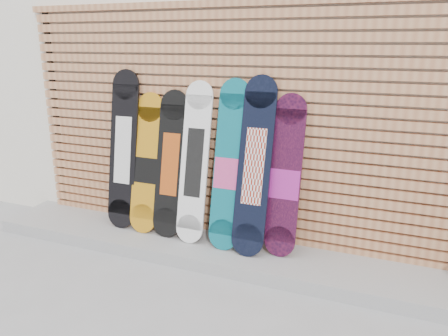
# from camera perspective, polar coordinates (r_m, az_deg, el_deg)

# --- Properties ---
(ground) EXTENTS (80.00, 80.00, 0.00)m
(ground) POSITION_cam_1_polar(r_m,az_deg,el_deg) (3.63, -3.51, -16.30)
(ground) COLOR gray
(ground) RESTS_ON ground
(building) EXTENTS (12.00, 5.00, 3.60)m
(building) POSITION_cam_1_polar(r_m,az_deg,el_deg) (6.31, 14.81, 14.37)
(building) COLOR silver
(building) RESTS_ON ground
(concrete_step) EXTENTS (4.60, 0.70, 0.12)m
(concrete_step) POSITION_cam_1_polar(r_m,az_deg,el_deg) (4.19, -1.36, -10.57)
(concrete_step) COLOR gray
(concrete_step) RESTS_ON ground
(slat_wall) EXTENTS (4.26, 0.08, 2.29)m
(slat_wall) POSITION_cam_1_polar(r_m,az_deg,el_deg) (4.08, 0.16, 5.76)
(slat_wall) COLOR #B3724A
(slat_wall) RESTS_ON ground
(snowboard_0) EXTENTS (0.30, 0.30, 1.57)m
(snowboard_0) POSITION_cam_1_polar(r_m,az_deg,el_deg) (4.47, -13.02, 2.29)
(snowboard_0) COLOR black
(snowboard_0) RESTS_ON concrete_step
(snowboard_1) EXTENTS (0.29, 0.32, 1.36)m
(snowboard_1) POSITION_cam_1_polar(r_m,az_deg,el_deg) (4.34, -10.09, 0.47)
(snowboard_1) COLOR #BD7C14
(snowboard_1) RESTS_ON concrete_step
(snowboard_2) EXTENTS (0.29, 0.32, 1.40)m
(snowboard_2) POSITION_cam_1_polar(r_m,az_deg,el_deg) (4.21, -7.01, 0.48)
(snowboard_2) COLOR black
(snowboard_2) RESTS_ON concrete_step
(snowboard_3) EXTENTS (0.27, 0.35, 1.49)m
(snowboard_3) POSITION_cam_1_polar(r_m,az_deg,el_deg) (4.06, -3.87, 0.69)
(snowboard_3) COLOR white
(snowboard_3) RESTS_ON concrete_step
(snowboard_4) EXTENTS (0.28, 0.37, 1.52)m
(snowboard_4) POSITION_cam_1_polar(r_m,az_deg,el_deg) (3.92, 0.67, 0.22)
(snowboard_4) COLOR #0B6170
(snowboard_4) RESTS_ON concrete_step
(snowboard_5) EXTENTS (0.30, 0.40, 1.56)m
(snowboard_5) POSITION_cam_1_polar(r_m,az_deg,el_deg) (3.82, 3.98, 0.20)
(snowboard_5) COLOR black
(snowboard_5) RESTS_ON concrete_step
(snowboard_6) EXTENTS (0.27, 0.30, 1.41)m
(snowboard_6) POSITION_cam_1_polar(r_m,az_deg,el_deg) (3.82, 8.01, -1.22)
(snowboard_6) COLOR black
(snowboard_6) RESTS_ON concrete_step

